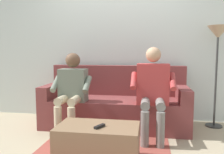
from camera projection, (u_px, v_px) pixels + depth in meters
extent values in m
plane|color=tan|center=(107.00, 143.00, 2.81)|extent=(8.00, 8.00, 0.00)
cube|color=silver|center=(119.00, 36.00, 3.82)|extent=(4.80, 0.06, 2.75)
cube|color=brown|center=(114.00, 114.00, 3.38)|extent=(1.79, 0.63, 0.42)
cube|color=brown|center=(118.00, 93.00, 3.74)|extent=(2.12, 0.15, 0.90)
cube|color=brown|center=(183.00, 110.00, 3.21)|extent=(0.16, 0.63, 0.62)
cube|color=brown|center=(51.00, 105.00, 3.53)|extent=(0.16, 0.63, 0.62)
cube|color=#8C6B4C|center=(98.00, 144.00, 2.33)|extent=(0.82, 0.47, 0.38)
cube|color=#B23838|center=(153.00, 84.00, 3.04)|extent=(0.42, 0.23, 0.53)
sphere|color=tan|center=(153.00, 55.00, 3.00)|extent=(0.20, 0.20, 0.20)
cylinder|color=gray|center=(160.00, 103.00, 2.85)|extent=(0.11, 0.42, 0.11)
cylinder|color=gray|center=(145.00, 103.00, 2.88)|extent=(0.11, 0.42, 0.11)
cylinder|color=gray|center=(160.00, 130.00, 2.67)|extent=(0.10, 0.10, 0.42)
cylinder|color=gray|center=(145.00, 129.00, 2.70)|extent=(0.10, 0.10, 0.42)
cylinder|color=#B23838|center=(173.00, 81.00, 2.92)|extent=(0.08, 0.27, 0.22)
cylinder|color=#B23838|center=(134.00, 81.00, 3.00)|extent=(0.08, 0.27, 0.22)
cube|color=slate|center=(73.00, 85.00, 3.23)|extent=(0.37, 0.23, 0.45)
sphere|color=brown|center=(73.00, 60.00, 3.19)|extent=(0.20, 0.20, 0.20)
cylinder|color=#C6B793|center=(76.00, 100.00, 3.06)|extent=(0.11, 0.36, 0.11)
cylinder|color=#C6B793|center=(63.00, 100.00, 3.09)|extent=(0.11, 0.36, 0.11)
cylinder|color=#C6B793|center=(72.00, 124.00, 2.91)|extent=(0.10, 0.10, 0.42)
cylinder|color=#C6B793|center=(58.00, 123.00, 2.94)|extent=(0.10, 0.10, 0.42)
cylinder|color=slate|center=(87.00, 84.00, 3.11)|extent=(0.08, 0.27, 0.22)
cylinder|color=slate|center=(56.00, 84.00, 3.18)|extent=(0.08, 0.27, 0.22)
cube|color=black|center=(100.00, 126.00, 2.25)|extent=(0.10, 0.14, 0.02)
cube|color=#9E473D|center=(101.00, 154.00, 2.51)|extent=(1.50, 1.62, 0.01)
cylinder|color=#2D2D2D|center=(214.00, 126.00, 3.46)|extent=(0.24, 0.24, 0.02)
cylinder|color=#333333|center=(216.00, 81.00, 3.39)|extent=(0.03, 0.03, 1.38)
cone|color=tan|center=(218.00, 32.00, 3.32)|extent=(0.30, 0.30, 0.19)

